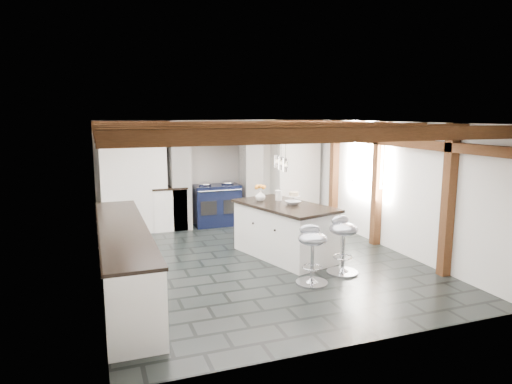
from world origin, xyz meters
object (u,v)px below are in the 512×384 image
object	(u,v)px
range_cooker	(217,204)
bar_stool_near	(343,238)
kitchen_island	(284,230)
bar_stool_far	(312,248)

from	to	relation	value
range_cooker	bar_stool_near	xyz separation A→B (m)	(1.00, -3.68, 0.09)
kitchen_island	bar_stool_near	size ratio (longest dim) A/B	2.28
range_cooker	bar_stool_far	world-z (taller)	range_cooker
kitchen_island	bar_stool_near	distance (m)	1.21
range_cooker	bar_stool_far	bearing A→B (deg)	-84.69
kitchen_island	bar_stool_far	world-z (taller)	kitchen_island
range_cooker	bar_stool_near	distance (m)	3.82
bar_stool_near	bar_stool_far	size ratio (longest dim) A/B	1.04
range_cooker	kitchen_island	bearing A→B (deg)	-78.94
kitchen_island	bar_stool_far	distance (m)	1.34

